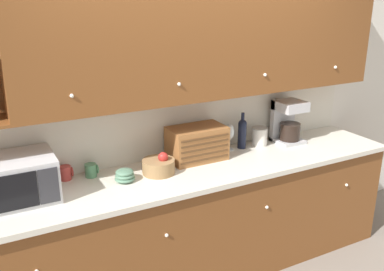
% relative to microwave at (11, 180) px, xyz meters
% --- Properties ---
extents(ground_plane, '(24.00, 24.00, 0.00)m').
position_rel_microwave_xyz_m(ground_plane, '(1.32, 0.24, -1.08)').
color(ground_plane, slate).
extents(wall_back, '(5.81, 0.06, 2.60)m').
position_rel_microwave_xyz_m(wall_back, '(1.32, 0.27, 0.22)').
color(wall_back, silver).
rests_on(wall_back, ground_plane).
extents(counter_unit, '(3.43, 0.69, 0.94)m').
position_rel_microwave_xyz_m(counter_unit, '(1.32, -0.09, -0.61)').
color(counter_unit, brown).
rests_on(counter_unit, ground_plane).
extents(backsplash_panel, '(3.41, 0.01, 0.52)m').
position_rel_microwave_xyz_m(backsplash_panel, '(1.32, 0.24, 0.11)').
color(backsplash_panel, silver).
rests_on(backsplash_panel, counter_unit).
extents(upper_cabinets, '(3.41, 0.36, 0.87)m').
position_rel_microwave_xyz_m(upper_cabinets, '(1.48, 0.08, 0.80)').
color(upper_cabinets, brown).
rests_on(upper_cabinets, backsplash_panel).
extents(microwave, '(0.55, 0.41, 0.29)m').
position_rel_microwave_xyz_m(microwave, '(0.00, 0.00, 0.00)').
color(microwave, silver).
rests_on(microwave, counter_unit).
extents(mug_blue_second, '(0.10, 0.08, 0.10)m').
position_rel_microwave_xyz_m(mug_blue_second, '(0.37, 0.17, -0.09)').
color(mug_blue_second, '#B73D38').
rests_on(mug_blue_second, counter_unit).
extents(mug, '(0.10, 0.08, 0.10)m').
position_rel_microwave_xyz_m(mug, '(0.55, 0.13, -0.10)').
color(mug, '#4C845B').
rests_on(mug, counter_unit).
extents(bowl_stack_on_counter, '(0.15, 0.15, 0.09)m').
position_rel_microwave_xyz_m(bowl_stack_on_counter, '(0.74, -0.06, -0.10)').
color(bowl_stack_on_counter, slate).
rests_on(bowl_stack_on_counter, counter_unit).
extents(fruit_basket, '(0.24, 0.24, 0.17)m').
position_rel_microwave_xyz_m(fruit_basket, '(1.01, -0.04, -0.09)').
color(fruit_basket, '#937047').
rests_on(fruit_basket, counter_unit).
extents(bread_box, '(0.45, 0.28, 0.27)m').
position_rel_microwave_xyz_m(bread_box, '(1.40, 0.07, -0.01)').
color(bread_box, '#996033').
rests_on(bread_box, counter_unit).
extents(wine_glass, '(0.08, 0.08, 0.23)m').
position_rel_microwave_xyz_m(wine_glass, '(1.75, 0.13, 0.01)').
color(wine_glass, silver).
rests_on(wine_glass, counter_unit).
extents(wine_bottle, '(0.07, 0.07, 0.32)m').
position_rel_microwave_xyz_m(wine_bottle, '(1.87, 0.12, -0.00)').
color(wine_bottle, black).
rests_on(wine_bottle, counter_unit).
extents(storage_canister, '(0.14, 0.14, 0.16)m').
position_rel_microwave_xyz_m(storage_canister, '(2.04, 0.11, -0.06)').
color(storage_canister, silver).
rests_on(storage_canister, counter_unit).
extents(coffee_maker, '(0.24, 0.24, 0.38)m').
position_rel_microwave_xyz_m(coffee_maker, '(2.32, 0.07, 0.04)').
color(coffee_maker, '#B7B7BC').
rests_on(coffee_maker, counter_unit).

